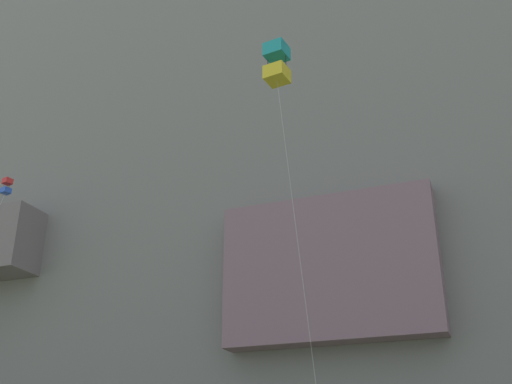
# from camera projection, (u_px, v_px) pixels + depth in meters

# --- Properties ---
(cliff_face) EXTENTS (180.00, 24.70, 78.16)m
(cliff_face) POSITION_uv_depth(u_px,v_px,m) (349.00, 47.00, 60.06)
(cliff_face) COLOR slate
(cliff_face) RESTS_ON ground
(kite_box_far_right) EXTENTS (2.96, 2.03, 22.00)m
(kite_box_far_right) POSITION_uv_depth(u_px,v_px,m) (277.00, 64.00, 31.89)
(kite_box_far_right) COLOR teal
(kite_box_far_right) RESTS_ON ground
(kite_box_mid_center) EXTENTS (0.80, 6.21, 21.14)m
(kite_box_mid_center) POSITION_uv_depth(u_px,v_px,m) (6.00, 188.00, 44.39)
(kite_box_mid_center) COLOR red
(kite_box_mid_center) RESTS_ON ground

